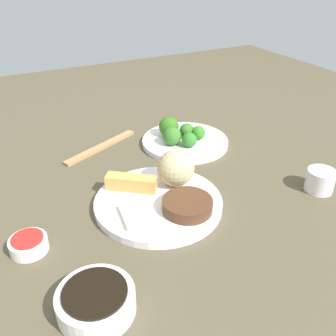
# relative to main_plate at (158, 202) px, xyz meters

# --- Properties ---
(tabletop) EXTENTS (2.20, 2.20, 0.02)m
(tabletop) POSITION_rel_main_plate_xyz_m (-0.00, -0.00, -0.02)
(tabletop) COLOR #4D4531
(tabletop) RESTS_ON ground
(main_plate) EXTENTS (0.26, 0.26, 0.02)m
(main_plate) POSITION_rel_main_plate_xyz_m (0.00, 0.00, 0.00)
(main_plate) COLOR white
(main_plate) RESTS_ON tabletop
(rice_scoop) EXTENTS (0.08, 0.08, 0.08)m
(rice_scoop) POSITION_rel_main_plate_xyz_m (0.06, 0.03, 0.05)
(rice_scoop) COLOR tan
(rice_scoop) RESTS_ON main_plate
(spring_roll) EXTENTS (0.10, 0.09, 0.03)m
(spring_roll) POSITION_rel_main_plate_xyz_m (-0.03, 0.06, 0.02)
(spring_roll) COLOR gold
(spring_roll) RESTS_ON main_plate
(crab_rangoon_wonton) EXTENTS (0.07, 0.08, 0.01)m
(crab_rangoon_wonton) POSITION_rel_main_plate_xyz_m (-0.06, -0.03, 0.01)
(crab_rangoon_wonton) COLOR beige
(crab_rangoon_wonton) RESTS_ON main_plate
(stir_fry_heap) EXTENTS (0.10, 0.10, 0.02)m
(stir_fry_heap) POSITION_rel_main_plate_xyz_m (0.03, -0.06, 0.02)
(stir_fry_heap) COLOR #4B2E1B
(stir_fry_heap) RESTS_ON main_plate
(broccoli_plate) EXTENTS (0.23, 0.23, 0.01)m
(broccoli_plate) POSITION_rel_main_plate_xyz_m (0.19, 0.22, -0.00)
(broccoli_plate) COLOR white
(broccoli_plate) RESTS_ON tabletop
(broccoli_floret_0) EXTENTS (0.04, 0.04, 0.04)m
(broccoli_floret_0) POSITION_rel_main_plate_xyz_m (0.19, 0.22, 0.03)
(broccoli_floret_0) COLOR #336822
(broccoli_floret_0) RESTS_ON broccoli_plate
(broccoli_floret_1) EXTENTS (0.04, 0.04, 0.04)m
(broccoli_floret_1) POSITION_rel_main_plate_xyz_m (0.17, 0.17, 0.03)
(broccoli_floret_1) COLOR #2E7127
(broccoli_floret_1) RESTS_ON broccoli_plate
(broccoli_floret_2) EXTENTS (0.04, 0.04, 0.04)m
(broccoli_floret_2) POSITION_rel_main_plate_xyz_m (0.22, 0.20, 0.02)
(broccoli_floret_2) COLOR #2D741C
(broccoli_floret_2) RESTS_ON broccoli_plate
(broccoli_floret_3) EXTENTS (0.05, 0.05, 0.05)m
(broccoli_floret_3) POSITION_rel_main_plate_xyz_m (0.16, 0.26, 0.03)
(broccoli_floret_3) COLOR #2F651B
(broccoli_floret_3) RESTS_ON broccoli_plate
(broccoli_floret_4) EXTENTS (0.05, 0.05, 0.05)m
(broccoli_floret_4) POSITION_rel_main_plate_xyz_m (0.14, 0.21, 0.03)
(broccoli_floret_4) COLOR #356D26
(broccoli_floret_4) RESTS_ON broccoli_plate
(soy_sauce_bowl) EXTENTS (0.11, 0.11, 0.04)m
(soy_sauce_bowl) POSITION_rel_main_plate_xyz_m (-0.19, -0.19, 0.01)
(soy_sauce_bowl) COLOR white
(soy_sauce_bowl) RESTS_ON tabletop
(soy_sauce_bowl_liquid) EXTENTS (0.09, 0.09, 0.00)m
(soy_sauce_bowl_liquid) POSITION_rel_main_plate_xyz_m (-0.19, -0.19, 0.03)
(soy_sauce_bowl_liquid) COLOR black
(soy_sauce_bowl_liquid) RESTS_ON soy_sauce_bowl
(sauce_ramekin_sweet_and_sour) EXTENTS (0.07, 0.07, 0.02)m
(sauce_ramekin_sweet_and_sour) POSITION_rel_main_plate_xyz_m (-0.26, -0.01, 0.00)
(sauce_ramekin_sweet_and_sour) COLOR white
(sauce_ramekin_sweet_and_sour) RESTS_ON tabletop
(sauce_ramekin_sweet_and_sour_liquid) EXTENTS (0.05, 0.05, 0.00)m
(sauce_ramekin_sweet_and_sour_liquid) POSITION_rel_main_plate_xyz_m (-0.26, -0.01, 0.02)
(sauce_ramekin_sweet_and_sour_liquid) COLOR red
(sauce_ramekin_sweet_and_sour_liquid) RESTS_ON sauce_ramekin_sweet_and_sour
(teacup) EXTENTS (0.06, 0.06, 0.05)m
(teacup) POSITION_rel_main_plate_xyz_m (0.33, -0.11, 0.02)
(teacup) COLOR white
(teacup) RESTS_ON tabletop
(chopsticks_pair) EXTENTS (0.22, 0.12, 0.01)m
(chopsticks_pair) POSITION_rel_main_plate_xyz_m (-0.02, 0.30, -0.00)
(chopsticks_pair) COLOR #AA7E4E
(chopsticks_pair) RESTS_ON tabletop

